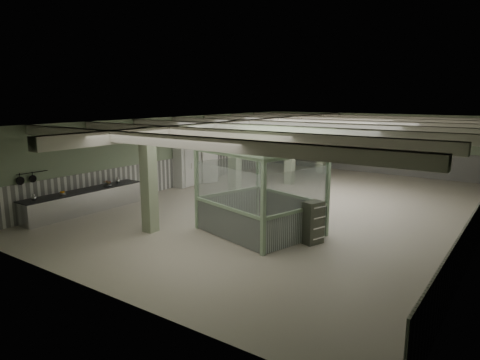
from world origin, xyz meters
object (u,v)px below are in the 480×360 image
Objects in this scene: prep_counter at (84,201)px; guard_booth at (260,176)px; walkin_cooler at (194,164)px; filing_cabinet at (313,222)px.

guard_booth is (7.18, 1.92, 1.51)m from prep_counter.
walkin_cooler is (-0.08, 6.80, 0.65)m from prep_counter.
filing_cabinet is (1.99, -0.02, -1.29)m from guard_booth.
prep_counter is 7.58m from guard_booth.
guard_booth is at bearing -161.36° from filing_cabinet.
filing_cabinet is at bearing -27.93° from walkin_cooler.
filing_cabinet is (9.17, 1.89, 0.22)m from prep_counter.
prep_counter is at bearing -148.98° from filing_cabinet.
guard_booth reaches higher than walkin_cooler.
guard_booth is 3.22× the size of filing_cabinet.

